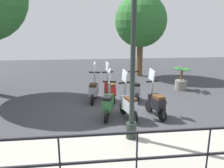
{
  "coord_description": "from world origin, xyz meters",
  "views": [
    {
      "loc": [
        -7.29,
        1.39,
        2.78
      ],
      "look_at": [
        0.2,
        0.5,
        0.9
      ],
      "focal_mm": 35.0,
      "sensor_mm": 36.0,
      "label": 1
    }
  ],
  "objects_px": {
    "lamp_post_near": "(133,58)",
    "potted_palm": "(181,80)",
    "scooter_far_2": "(94,90)",
    "tree_distant": "(141,21)",
    "scooter_near_0": "(156,102)",
    "scooter_far_0": "(135,89)",
    "scooter_near_1": "(128,104)",
    "scooter_near_2": "(108,103)",
    "scooter_far_1": "(110,89)"
  },
  "relations": [
    {
      "from": "scooter_near_1",
      "to": "scooter_far_0",
      "type": "relative_size",
      "value": 1.0
    },
    {
      "from": "tree_distant",
      "to": "scooter_far_2",
      "type": "bearing_deg",
      "value": 147.77
    },
    {
      "from": "scooter_near_0",
      "to": "scooter_far_1",
      "type": "relative_size",
      "value": 1.0
    },
    {
      "from": "scooter_near_2",
      "to": "lamp_post_near",
      "type": "bearing_deg",
      "value": -152.58
    },
    {
      "from": "lamp_post_near",
      "to": "scooter_far_1",
      "type": "distance_m",
      "value": 3.79
    },
    {
      "from": "scooter_near_0",
      "to": "scooter_far_2",
      "type": "xyz_separation_m",
      "value": [
        1.78,
        1.94,
        0.0
      ]
    },
    {
      "from": "scooter_near_0",
      "to": "scooter_far_1",
      "type": "bearing_deg",
      "value": 23.11
    },
    {
      "from": "scooter_near_2",
      "to": "scooter_far_0",
      "type": "distance_m",
      "value": 2.05
    },
    {
      "from": "tree_distant",
      "to": "lamp_post_near",
      "type": "bearing_deg",
      "value": 164.99
    },
    {
      "from": "potted_palm",
      "to": "scooter_far_1",
      "type": "xyz_separation_m",
      "value": [
        -1.32,
        3.55,
        0.04
      ]
    },
    {
      "from": "scooter_near_1",
      "to": "scooter_far_1",
      "type": "distance_m",
      "value": 1.9
    },
    {
      "from": "scooter_near_0",
      "to": "scooter_far_1",
      "type": "distance_m",
      "value": 2.21
    },
    {
      "from": "scooter_far_0",
      "to": "scooter_near_1",
      "type": "bearing_deg",
      "value": 161.16
    },
    {
      "from": "scooter_near_2",
      "to": "potted_palm",
      "type": "bearing_deg",
      "value": -37.35
    },
    {
      "from": "scooter_near_2",
      "to": "scooter_far_1",
      "type": "bearing_deg",
      "value": 6.57
    },
    {
      "from": "scooter_near_1",
      "to": "scooter_far_0",
      "type": "bearing_deg",
      "value": -32.66
    },
    {
      "from": "potted_palm",
      "to": "scooter_far_1",
      "type": "bearing_deg",
      "value": 110.32
    },
    {
      "from": "tree_distant",
      "to": "scooter_far_1",
      "type": "height_order",
      "value": "tree_distant"
    },
    {
      "from": "scooter_near_2",
      "to": "scooter_far_1",
      "type": "xyz_separation_m",
      "value": [
        1.67,
        -0.23,
        0.0
      ]
    },
    {
      "from": "scooter_near_0",
      "to": "scooter_far_1",
      "type": "xyz_separation_m",
      "value": [
        1.78,
        1.32,
        0.0
      ]
    },
    {
      "from": "tree_distant",
      "to": "scooter_far_1",
      "type": "bearing_deg",
      "value": 153.56
    },
    {
      "from": "lamp_post_near",
      "to": "scooter_far_0",
      "type": "bearing_deg",
      "value": -13.98
    },
    {
      "from": "scooter_far_0",
      "to": "scooter_far_2",
      "type": "distance_m",
      "value": 1.64
    },
    {
      "from": "lamp_post_near",
      "to": "tree_distant",
      "type": "height_order",
      "value": "tree_distant"
    },
    {
      "from": "tree_distant",
      "to": "scooter_near_1",
      "type": "bearing_deg",
      "value": 163.47
    },
    {
      "from": "lamp_post_near",
      "to": "scooter_near_1",
      "type": "relative_size",
      "value": 2.93
    },
    {
      "from": "scooter_near_2",
      "to": "scooter_far_0",
      "type": "bearing_deg",
      "value": -22.8
    },
    {
      "from": "scooter_far_1",
      "to": "scooter_near_2",
      "type": "bearing_deg",
      "value": 161.13
    },
    {
      "from": "lamp_post_near",
      "to": "scooter_near_0",
      "type": "distance_m",
      "value": 2.6
    },
    {
      "from": "scooter_far_0",
      "to": "scooter_far_1",
      "type": "bearing_deg",
      "value": 87.73
    },
    {
      "from": "tree_distant",
      "to": "scooter_near_1",
      "type": "distance_m",
      "value": 7.42
    },
    {
      "from": "scooter_far_0",
      "to": "potted_palm",
      "type": "bearing_deg",
      "value": -62.28
    },
    {
      "from": "lamp_post_near",
      "to": "potted_palm",
      "type": "bearing_deg",
      "value": -35.63
    },
    {
      "from": "scooter_near_2",
      "to": "scooter_far_2",
      "type": "relative_size",
      "value": 1.0
    },
    {
      "from": "potted_palm",
      "to": "scooter_near_0",
      "type": "height_order",
      "value": "scooter_near_0"
    },
    {
      "from": "lamp_post_near",
      "to": "scooter_near_1",
      "type": "height_order",
      "value": "lamp_post_near"
    },
    {
      "from": "tree_distant",
      "to": "scooter_near_0",
      "type": "distance_m",
      "value": 7.16
    },
    {
      "from": "scooter_near_0",
      "to": "scooter_far_0",
      "type": "xyz_separation_m",
      "value": [
        1.74,
        0.31,
        0.0
      ]
    },
    {
      "from": "scooter_near_1",
      "to": "lamp_post_near",
      "type": "bearing_deg",
      "value": 157.59
    },
    {
      "from": "scooter_near_2",
      "to": "scooter_near_1",
      "type": "bearing_deg",
      "value": -92.25
    },
    {
      "from": "lamp_post_near",
      "to": "scooter_far_2",
      "type": "relative_size",
      "value": 2.93
    },
    {
      "from": "scooter_far_2",
      "to": "scooter_near_2",
      "type": "bearing_deg",
      "value": -155.53
    },
    {
      "from": "scooter_near_0",
      "to": "scooter_far_2",
      "type": "relative_size",
      "value": 1.0
    },
    {
      "from": "tree_distant",
      "to": "potted_palm",
      "type": "xyz_separation_m",
      "value": [
        -3.42,
        -1.2,
        -2.82
      ]
    },
    {
      "from": "scooter_far_1",
      "to": "scooter_far_2",
      "type": "distance_m",
      "value": 0.63
    },
    {
      "from": "scooter_near_1",
      "to": "scooter_far_2",
      "type": "bearing_deg",
      "value": 14.72
    },
    {
      "from": "lamp_post_near",
      "to": "scooter_near_0",
      "type": "xyz_separation_m",
      "value": [
        1.62,
        -1.15,
        -1.67
      ]
    },
    {
      "from": "scooter_near_0",
      "to": "lamp_post_near",
      "type": "bearing_deg",
      "value": 131.38
    },
    {
      "from": "tree_distant",
      "to": "scooter_far_1",
      "type": "xyz_separation_m",
      "value": [
        -4.74,
        2.35,
        -2.79
      ]
    },
    {
      "from": "lamp_post_near",
      "to": "scooter_near_1",
      "type": "distance_m",
      "value": 2.29
    }
  ]
}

